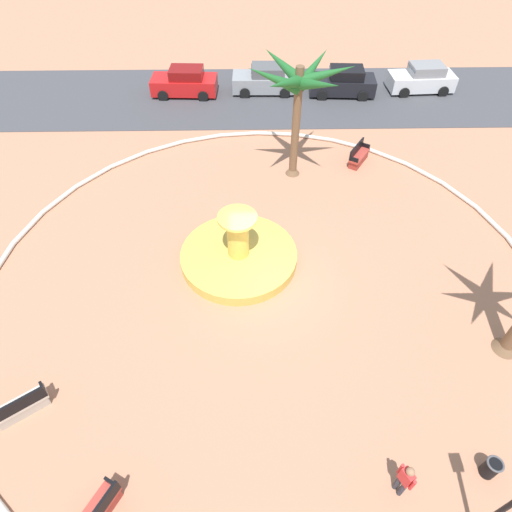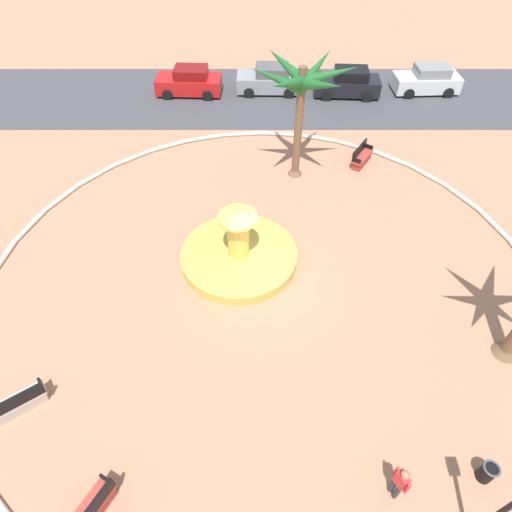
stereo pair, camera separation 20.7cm
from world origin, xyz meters
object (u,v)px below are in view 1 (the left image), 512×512
palm_tree_by_curb (299,87)px  parked_car_rightmost (422,79)px  bench_north (359,157)px  parked_car_leftmost (185,82)px  lamppost (512,504)px  parked_car_third (343,82)px  trash_bin (491,468)px  fountain (239,255)px  parked_car_second (265,80)px  bench_east (21,407)px  person_cyclist_helmet (405,479)px

palm_tree_by_curb → parked_car_rightmost: 12.94m
bench_north → parked_car_leftmost: parked_car_leftmost is taller
lamppost → parked_car_third: size_ratio=1.01×
lamppost → parked_car_leftmost: bearing=111.6°
trash_bin → fountain: bearing=130.2°
parked_car_third → parked_car_rightmost: 5.06m
lamppost → parked_car_second: size_ratio=1.02×
trash_bin → parked_car_second: size_ratio=0.18×
bench_east → bench_north: same height
fountain → bench_east: bearing=-136.1°
palm_tree_by_curb → person_cyclist_helmet: bearing=-83.2°
bench_east → fountain: bearing=43.9°
bench_east → parked_car_leftmost: (2.99, 20.66, 0.43)m
bench_east → parked_car_leftmost: parked_car_leftmost is taller
parked_car_third → parked_car_rightmost: bearing=4.6°
lamppost → parked_car_third: lamppost is taller
palm_tree_by_curb → parked_car_third: bearing=66.1°
palm_tree_by_curb → parked_car_leftmost: bearing=125.5°
palm_tree_by_curb → person_cyclist_helmet: (1.72, -14.48, -3.55)m
bench_east → person_cyclist_helmet: bearing=-12.4°
parked_car_leftmost → parked_car_rightmost: bearing=0.9°
bench_north → bench_east: bearing=-133.9°
palm_tree_by_curb → bench_east: size_ratio=3.50×
bench_east → person_cyclist_helmet: size_ratio=1.00×
fountain → palm_tree_by_curb: 7.65m
parked_car_rightmost → parked_car_third: bearing=-175.4°
lamppost → parked_car_second: (-4.51, 24.28, -1.64)m
fountain → parked_car_leftmost: size_ratio=1.14×
fountain → bench_north: fountain is taller
parked_car_third → parked_car_rightmost: size_ratio=1.00×
bench_east → bench_north: bearing=46.1°
bench_east → lamppost: lamppost is taller
parked_car_second → parked_car_rightmost: 9.84m
lamppost → parked_car_leftmost: (-9.52, 24.00, -1.64)m
lamppost → parked_car_third: bearing=89.3°
parked_car_rightmost → fountain: bearing=-127.8°
fountain → bench_north: (6.03, 6.79, 0.02)m
parked_car_leftmost → parked_car_rightmost: (14.85, 0.25, 0.00)m
parked_car_leftmost → parked_car_rightmost: 14.85m
lamppost → palm_tree_by_curb: bearing=102.5°
lamppost → parked_car_leftmost: 25.87m
fountain → parked_car_second: 14.82m
fountain → bench_east: 8.97m
lamppost → parked_car_rightmost: (5.33, 24.25, -1.64)m
palm_tree_by_curb → person_cyclist_helmet: size_ratio=3.51×
bench_north → parked_car_leftmost: (-9.50, 7.66, 0.43)m
lamppost → parked_car_second: lamppost is taller
bench_east → parked_car_leftmost: size_ratio=0.39×
parked_car_rightmost → lamppost: bearing=-102.4°
lamppost → trash_bin: bearing=57.1°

